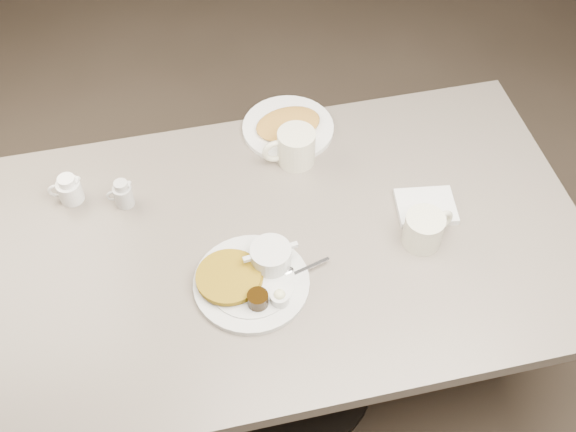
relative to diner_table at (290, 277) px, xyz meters
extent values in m
cube|color=#4C3F33|center=(0.00, 0.00, -0.59)|extent=(7.00, 8.00, 0.02)
cube|color=slate|center=(0.00, 0.00, 0.15)|extent=(1.50, 0.90, 0.04)
cylinder|color=black|center=(0.00, 0.00, -0.21)|extent=(0.14, 0.14, 0.69)
cylinder|color=black|center=(0.00, 0.00, -0.57)|extent=(0.56, 0.56, 0.03)
cylinder|color=beige|center=(-0.12, -0.11, 0.18)|extent=(0.31, 0.31, 0.01)
cylinder|color=beige|center=(-0.12, -0.11, 0.19)|extent=(0.23, 0.23, 0.00)
cylinder|color=#86690F|center=(-0.17, -0.09, 0.19)|extent=(0.18, 0.18, 0.01)
cylinder|color=#86690F|center=(-0.17, -0.10, 0.20)|extent=(0.17, 0.17, 0.01)
cylinder|color=beige|center=(-0.06, -0.07, 0.21)|extent=(0.11, 0.11, 0.05)
cube|color=beige|center=(-0.12, -0.08, 0.23)|extent=(0.02, 0.01, 0.01)
cube|color=beige|center=(-0.01, -0.06, 0.23)|extent=(0.02, 0.01, 0.01)
ellipsoid|color=silver|center=(-0.08, -0.07, 0.22)|extent=(0.05, 0.05, 0.03)
ellipsoid|color=silver|center=(-0.05, -0.07, 0.22)|extent=(0.04, 0.04, 0.02)
cylinder|color=black|center=(-0.12, -0.18, 0.20)|extent=(0.06, 0.06, 0.04)
cylinder|color=beige|center=(-0.07, -0.18, 0.20)|extent=(0.05, 0.05, 0.03)
ellipsoid|color=beige|center=(-0.07, -0.18, 0.21)|extent=(0.03, 0.03, 0.02)
cube|color=#B9B8BD|center=(0.03, -0.10, 0.19)|extent=(0.11, 0.04, 0.00)
ellipsoid|color=#B9B8BD|center=(-0.03, -0.10, 0.19)|extent=(0.04, 0.03, 0.01)
cylinder|color=beige|center=(0.32, -0.08, 0.21)|extent=(0.12, 0.12, 0.09)
cylinder|color=black|center=(0.32, -0.08, 0.25)|extent=(0.10, 0.10, 0.01)
torus|color=beige|center=(0.37, -0.06, 0.21)|extent=(0.07, 0.04, 0.07)
cube|color=silver|center=(0.37, 0.02, 0.18)|extent=(0.16, 0.14, 0.02)
cylinder|color=#EDE9CB|center=(0.08, 0.26, 0.22)|extent=(0.11, 0.11, 0.10)
torus|color=#EDE9CB|center=(0.02, 0.26, 0.22)|extent=(0.08, 0.02, 0.08)
cylinder|color=beige|center=(-0.39, 0.21, 0.20)|extent=(0.06, 0.06, 0.06)
cylinder|color=beige|center=(-0.39, 0.21, 0.24)|extent=(0.05, 0.05, 0.02)
cone|color=beige|center=(-0.37, 0.21, 0.24)|extent=(0.02, 0.02, 0.02)
torus|color=beige|center=(-0.42, 0.21, 0.20)|extent=(0.04, 0.01, 0.04)
cylinder|color=white|center=(-0.53, 0.26, 0.20)|extent=(0.08, 0.08, 0.06)
cylinder|color=white|center=(-0.53, 0.26, 0.24)|extent=(0.06, 0.06, 0.02)
cone|color=white|center=(-0.50, 0.25, 0.24)|extent=(0.02, 0.02, 0.02)
torus|color=white|center=(-0.56, 0.26, 0.20)|extent=(0.05, 0.01, 0.04)
cylinder|color=white|center=(0.08, 0.38, 0.18)|extent=(0.31, 0.31, 0.01)
ellipsoid|color=#BF8A34|center=(0.08, 0.38, 0.19)|extent=(0.21, 0.17, 0.02)
camera|label=1|loc=(-0.24, -1.05, 1.62)|focal=44.83mm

